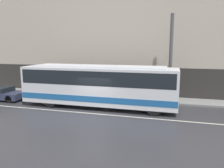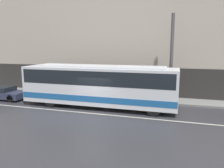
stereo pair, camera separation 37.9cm
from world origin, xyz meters
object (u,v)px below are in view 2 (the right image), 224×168
Objects in this scene: transit_bus at (98,84)px; sedan_dark_behind at (2,93)px; utility_pole_near at (171,59)px; pedestrian_waiting at (76,85)px.

sedan_dark_behind is (-9.36, -0.00, -1.28)m from transit_bus.
utility_pole_near reaches higher than transit_bus.
transit_bus is 5.59m from pedestrian_waiting.
sedan_dark_behind is 15.29m from utility_pole_near.
pedestrian_waiting is at bearing 35.52° from sedan_dark_behind.
transit_bus is 7.37× the size of pedestrian_waiting.
transit_bus reaches higher than sedan_dark_behind.
utility_pole_near is (5.33, 2.85, 1.90)m from transit_bus.
sedan_dark_behind is at bearing -180.00° from transit_bus.
utility_pole_near is at bearing -6.47° from pedestrian_waiting.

